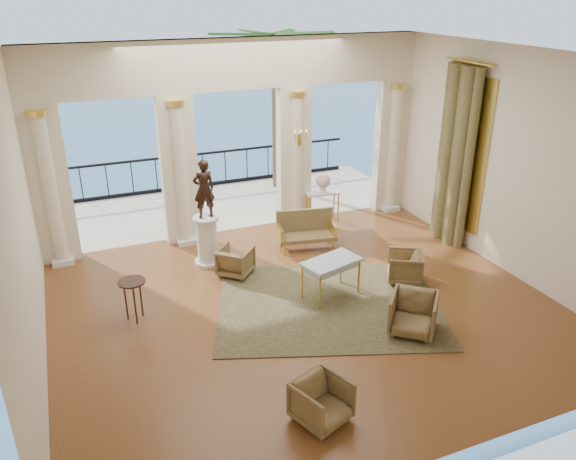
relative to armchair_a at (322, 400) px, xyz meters
name	(u,v)px	position (x,y,z in m)	size (l,w,h in m)	color
floor	(305,307)	(1.01, 2.80, -0.35)	(9.00, 9.00, 0.00)	#472913
room_walls	(338,178)	(1.01, 1.68, 2.53)	(9.00, 9.00, 9.00)	white
arcade	(238,126)	(1.01, 6.62, 2.23)	(9.00, 0.56, 4.50)	beige
terrace	(219,206)	(1.01, 8.60, -0.40)	(10.00, 3.60, 0.10)	beige
balustrade	(203,173)	(1.01, 10.20, 0.06)	(9.00, 0.06, 1.03)	black
palm_tree	(275,42)	(3.01, 9.40, 3.74)	(2.00, 2.00, 4.50)	#4C3823
sea	(89,95)	(1.01, 62.80, -6.35)	(160.00, 160.00, 0.00)	navy
curtain	(455,157)	(5.29, 4.30, 1.67)	(0.33, 1.40, 4.09)	#505026
window_frame	(462,152)	(5.48, 4.30, 1.75)	(0.04, 1.60, 3.40)	gold
wall_sconce	(300,139)	(2.41, 6.31, 1.88)	(0.30, 0.11, 0.33)	gold
rug	(328,304)	(1.44, 2.70, -0.34)	(4.10, 3.19, 0.02)	#2C321A
armchair_a	(322,400)	(0.00, 0.00, 0.00)	(0.68, 0.63, 0.70)	#4D381F
armchair_b	(413,312)	(2.39, 1.35, 0.04)	(0.76, 0.71, 0.78)	#4D381F
armchair_c	(405,265)	(3.28, 2.97, -0.01)	(0.66, 0.62, 0.68)	#4D381F
armchair_d	(236,260)	(0.21, 4.53, -0.02)	(0.64, 0.59, 0.65)	#4D381F
settee	(306,230)	(2.09, 5.19, 0.08)	(1.39, 0.80, 0.87)	#4D381F
game_table	(331,264)	(1.63, 3.00, 0.33)	(1.23, 0.88, 0.76)	#9DB5C9
pedestal	(207,241)	(-0.19, 5.24, 0.17)	(0.59, 0.59, 1.08)	silver
statue	(204,189)	(-0.19, 5.24, 1.35)	(0.45, 0.30, 1.24)	black
console_table	(323,197)	(3.07, 6.35, 0.33)	(0.89, 0.44, 0.81)	silver
urn	(323,182)	(3.07, 6.35, 0.73)	(0.35, 0.35, 0.47)	white
side_table	(132,287)	(-1.98, 3.58, 0.32)	(0.48, 0.48, 0.78)	black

